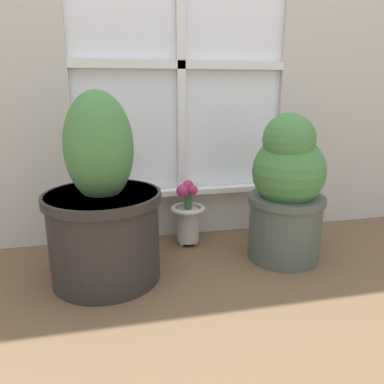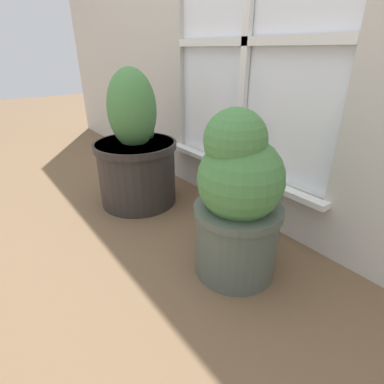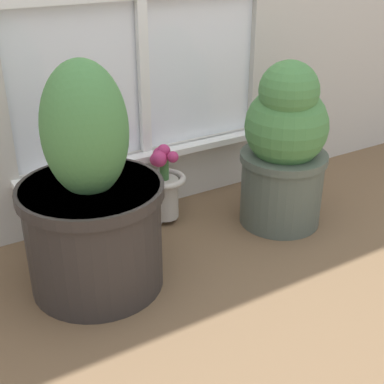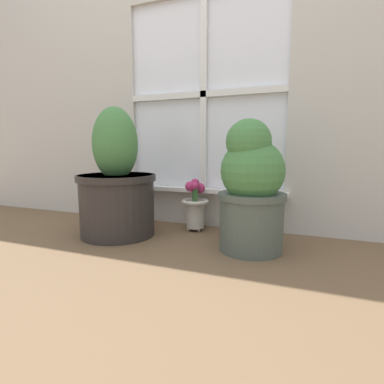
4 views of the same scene
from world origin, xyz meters
name	(u,v)px [view 2 (image 2 of 4)]	position (x,y,z in m)	size (l,w,h in m)	color
ground_plane	(125,250)	(0.00, 0.00, 0.00)	(10.00, 10.00, 0.00)	brown
potted_plant_left	(136,154)	(-0.36, 0.26, 0.27)	(0.42, 0.42, 0.69)	#2D2826
potted_plant_right	(238,201)	(0.36, 0.28, 0.29)	(0.31, 0.31, 0.60)	#4C564C
flower_vase	(216,187)	(0.00, 0.50, 0.15)	(0.16, 0.16, 0.30)	#BCB7AD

